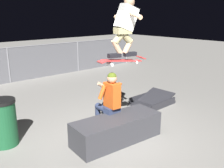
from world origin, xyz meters
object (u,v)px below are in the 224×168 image
object	(u,v)px
skateboard	(122,61)
kicker_ramp	(152,102)
ledge_box_main	(117,129)
person_sitting_on_ledge	(109,99)
skater_airborne	(125,24)
trash_bin	(4,122)

from	to	relation	value
skateboard	kicker_ramp	xyz separation A→B (m)	(1.89, 0.74, -1.49)
ledge_box_main	person_sitting_on_ledge	world-z (taller)	person_sitting_on_ledge
ledge_box_main	skater_airborne	size ratio (longest dim) A/B	1.61
skater_airborne	kicker_ramp	world-z (taller)	skater_airborne
ledge_box_main	kicker_ramp	size ratio (longest dim) A/B	1.57
person_sitting_on_ledge	skater_airborne	world-z (taller)	skater_airborne
ledge_box_main	person_sitting_on_ledge	bearing A→B (deg)	71.18
ledge_box_main	skateboard	distance (m)	1.36
ledge_box_main	trash_bin	distance (m)	2.16
ledge_box_main	trash_bin	xyz separation A→B (m)	(-1.70, 1.31, 0.21)
skateboard	ledge_box_main	bearing A→B (deg)	-150.51
ledge_box_main	skater_airborne	xyz separation A→B (m)	(0.35, 0.16, 2.00)
person_sitting_on_ledge	trash_bin	distance (m)	2.07
skateboard	kicker_ramp	world-z (taller)	skateboard
person_sitting_on_ledge	skateboard	distance (m)	0.86
ledge_box_main	skater_airborne	world-z (taller)	skater_airborne
ledge_box_main	skater_airborne	bearing A→B (deg)	23.92
skateboard	kicker_ramp	size ratio (longest dim) A/B	0.91
ledge_box_main	skateboard	bearing A→B (deg)	29.49
skateboard	person_sitting_on_ledge	bearing A→B (deg)	129.00
skateboard	skater_airborne	xyz separation A→B (m)	(0.06, -0.01, 0.69)
person_sitting_on_ledge	skater_airborne	distance (m)	1.54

